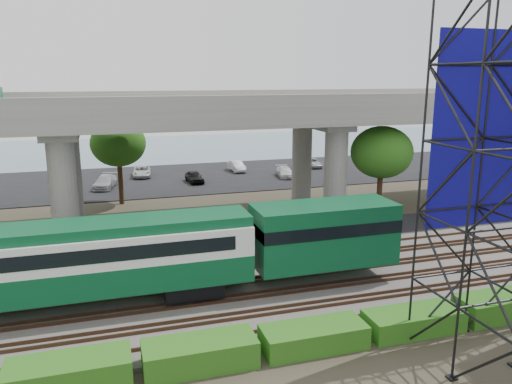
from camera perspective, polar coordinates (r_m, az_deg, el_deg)
name	(u,v)px	position (r m, az deg, el deg)	size (l,w,h in m)	color
ground	(262,308)	(26.18, 0.68, -13.08)	(140.00, 140.00, 0.00)	#474233
ballast_bed	(251,290)	(27.87, -0.59, -11.15)	(90.00, 12.00, 0.20)	slate
service_road	(217,243)	(35.56, -4.47, -5.79)	(90.00, 5.00, 0.08)	black
parking_lot	(172,179)	(57.98, -9.53, 1.53)	(90.00, 18.00, 0.08)	black
harbor_water	(153,151)	(79.54, -11.64, 4.57)	(140.00, 40.00, 0.03)	slate
rail_tracks	(251,287)	(27.80, -0.59, -10.82)	(90.00, 9.52, 0.16)	#472D1E
commuter_train	(103,257)	(25.89, -17.12, -7.08)	(29.30, 3.06, 4.30)	black
overpass	(181,121)	(38.93, -8.56, 8.08)	(80.00, 12.00, 12.40)	#9E9B93
hedge_strip	(314,336)	(22.68, 6.62, -16.01)	(34.60, 1.80, 1.20)	#245914
trees	(140,156)	(39.08, -13.15, 4.00)	(40.94, 16.94, 7.69)	#382314
parked_cars	(172,174)	(57.36, -9.54, 2.07)	(39.47, 9.63, 1.31)	silver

